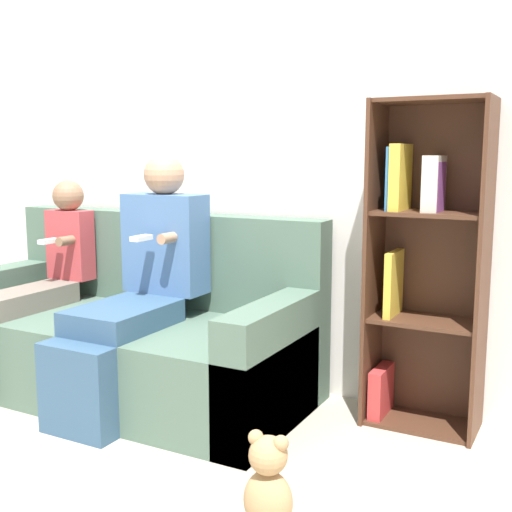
{
  "coord_description": "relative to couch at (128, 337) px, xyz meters",
  "views": [
    {
      "loc": [
        1.86,
        -1.98,
        1.21
      ],
      "look_at": [
        0.5,
        0.58,
        0.76
      ],
      "focal_mm": 45.0,
      "sensor_mm": 36.0,
      "label": 1
    }
  ],
  "objects": [
    {
      "name": "adult_seated",
      "position": [
        0.16,
        -0.09,
        0.33
      ],
      "size": [
        0.42,
        0.83,
        1.22
      ],
      "color": "#335170",
      "rests_on": "ground_plane"
    },
    {
      "name": "couch",
      "position": [
        0.0,
        0.0,
        0.0
      ],
      "size": [
        1.92,
        0.87,
        0.91
      ],
      "color": "#4C6656",
      "rests_on": "ground_plane"
    },
    {
      "name": "child_seated",
      "position": [
        -0.53,
        -0.13,
        0.25
      ],
      "size": [
        0.26,
        0.85,
        1.07
      ],
      "color": "#70665B",
      "rests_on": "ground_plane"
    },
    {
      "name": "bookshelf",
      "position": [
        1.42,
        0.31,
        0.47
      ],
      "size": [
        0.49,
        0.3,
        1.45
      ],
      "color": "#4C2D1E",
      "rests_on": "ground_plane"
    },
    {
      "name": "back_wall",
      "position": [
        0.22,
        0.46,
        0.99
      ],
      "size": [
        10.0,
        0.06,
        2.55
      ],
      "color": "silver",
      "rests_on": "ground_plane"
    },
    {
      "name": "ground_plane",
      "position": [
        0.22,
        -0.54,
        -0.28
      ],
      "size": [
        14.0,
        14.0,
        0.0
      ],
      "primitive_type": "plane",
      "color": "#B2A893"
    },
    {
      "name": "teddy_bear",
      "position": [
        1.22,
        -0.79,
        -0.13
      ],
      "size": [
        0.17,
        0.14,
        0.34
      ],
      "color": "tan",
      "rests_on": "ground_plane"
    }
  ]
}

